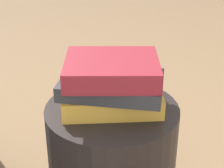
# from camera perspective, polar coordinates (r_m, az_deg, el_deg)

# --- Properties ---
(side_table) EXTENTS (0.40, 0.40, 0.44)m
(side_table) POSITION_cam_1_polar(r_m,az_deg,el_deg) (1.21, -0.00, -12.66)
(side_table) COLOR black
(side_table) RESTS_ON ground_plane
(book_ochre) EXTENTS (0.30, 0.19, 0.06)m
(book_ochre) POSITION_cam_1_polar(r_m,az_deg,el_deg) (1.07, -0.12, -2.50)
(book_ochre) COLOR #B7842D
(book_ochre) RESTS_ON side_table
(book_charcoal) EXTENTS (0.30, 0.21, 0.04)m
(book_charcoal) POSITION_cam_1_polar(r_m,az_deg,el_deg) (1.05, -0.21, -0.13)
(book_charcoal) COLOR #28282D
(book_charcoal) RESTS_ON book_ochre
(book_maroon) EXTENTS (0.27, 0.23, 0.06)m
(book_maroon) POSITION_cam_1_polar(r_m,az_deg,el_deg) (1.02, -0.25, 2.30)
(book_maroon) COLOR maroon
(book_maroon) RESTS_ON book_charcoal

